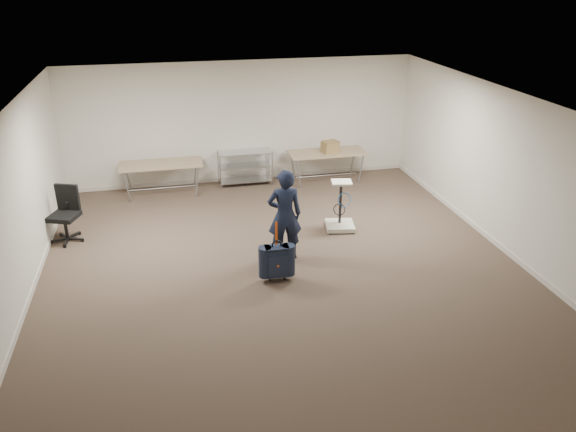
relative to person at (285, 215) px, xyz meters
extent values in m
plane|color=#433629|center=(-0.12, -0.43, -0.81)|extent=(9.00, 9.00, 0.00)
plane|color=silver|center=(-0.12, 4.07, 0.59)|extent=(8.00, 0.00, 8.00)
plane|color=silver|center=(-0.12, -4.93, 0.59)|extent=(8.00, 0.00, 8.00)
plane|color=silver|center=(-4.12, -0.43, 0.59)|extent=(0.00, 9.00, 9.00)
plane|color=silver|center=(3.88, -0.43, 0.59)|extent=(0.00, 9.00, 9.00)
plane|color=white|center=(-0.12, -0.43, 1.99)|extent=(8.00, 8.00, 0.00)
cube|color=beige|center=(-0.12, 4.06, -0.76)|extent=(8.00, 0.02, 0.10)
cube|color=beige|center=(-4.11, -0.43, -0.76)|extent=(0.02, 9.00, 0.10)
cube|color=beige|center=(3.87, -0.43, -0.76)|extent=(0.02, 9.00, 0.10)
cube|color=#9D8960|center=(-2.02, 3.52, -0.10)|extent=(1.80, 0.75, 0.03)
cylinder|color=gray|center=(-2.02, 3.52, -0.66)|extent=(1.50, 0.02, 0.02)
cylinder|color=gray|center=(-2.77, 3.22, -0.47)|extent=(0.13, 0.04, 0.69)
cylinder|color=gray|center=(-1.27, 3.22, -0.47)|extent=(0.13, 0.04, 0.69)
cylinder|color=gray|center=(-2.77, 3.82, -0.47)|extent=(0.13, 0.04, 0.69)
cylinder|color=gray|center=(-1.27, 3.82, -0.47)|extent=(0.13, 0.04, 0.69)
cube|color=#9D8960|center=(1.78, 3.52, -0.10)|extent=(1.80, 0.75, 0.03)
cylinder|color=gray|center=(1.78, 3.52, -0.66)|extent=(1.50, 0.02, 0.02)
cylinder|color=gray|center=(1.03, 3.22, -0.47)|extent=(0.13, 0.04, 0.69)
cylinder|color=gray|center=(2.53, 3.22, -0.47)|extent=(0.13, 0.04, 0.69)
cylinder|color=gray|center=(1.03, 3.82, -0.47)|extent=(0.13, 0.04, 0.69)
cylinder|color=gray|center=(2.53, 3.82, -0.47)|extent=(0.13, 0.04, 0.69)
cylinder|color=silver|center=(-0.72, 3.54, -0.41)|extent=(0.02, 0.02, 0.80)
cylinder|color=silver|center=(0.48, 3.54, -0.41)|extent=(0.02, 0.02, 0.80)
cylinder|color=silver|center=(-0.72, 3.99, -0.41)|extent=(0.02, 0.02, 0.80)
cylinder|color=silver|center=(0.48, 3.99, -0.41)|extent=(0.02, 0.02, 0.80)
cube|color=silver|center=(-0.12, 3.77, -0.71)|extent=(1.20, 0.45, 0.02)
cube|color=silver|center=(-0.12, 3.77, -0.36)|extent=(1.20, 0.45, 0.02)
cube|color=silver|center=(-0.12, 3.77, -0.03)|extent=(1.20, 0.45, 0.01)
imported|color=black|center=(0.00, 0.00, 0.00)|extent=(0.61, 0.41, 1.63)
cube|color=#161A31|center=(-0.29, -0.75, -0.45)|extent=(0.39, 0.23, 0.52)
cube|color=black|center=(-0.29, -0.73, -0.73)|extent=(0.35, 0.17, 0.03)
cylinder|color=black|center=(-0.41, -0.74, -0.78)|extent=(0.03, 0.07, 0.07)
cylinder|color=black|center=(-0.17, -0.75, -0.78)|extent=(0.03, 0.07, 0.07)
torus|color=black|center=(-0.29, -0.75, -0.16)|extent=(0.16, 0.03, 0.16)
cube|color=#FC540D|center=(-0.29, -0.73, 0.03)|extent=(0.04, 0.01, 0.40)
cylinder|color=black|center=(-3.81, 1.53, -0.77)|extent=(0.63, 0.63, 0.09)
cylinder|color=black|center=(-3.81, 1.53, -0.55)|extent=(0.06, 0.06, 0.42)
cube|color=black|center=(-3.81, 1.53, -0.32)|extent=(0.62, 0.62, 0.08)
cube|color=black|center=(-3.73, 1.75, -0.03)|extent=(0.43, 0.22, 0.50)
cube|color=beige|center=(1.30, 0.92, -0.75)|extent=(0.62, 0.62, 0.09)
cylinder|color=black|center=(1.09, 0.71, -0.79)|extent=(0.06, 0.06, 0.04)
cylinder|color=black|center=(1.30, 0.97, -0.28)|extent=(0.05, 0.05, 0.85)
cube|color=beige|center=(1.30, 0.92, 0.15)|extent=(0.42, 0.38, 0.04)
torus|color=#2360AF|center=(1.36, 0.83, -0.17)|extent=(0.29, 0.16, 0.26)
cube|color=#8A5B40|center=(1.84, 3.46, 0.05)|extent=(0.42, 0.35, 0.27)
camera|label=1|loc=(-1.86, -8.52, 3.87)|focal=35.00mm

